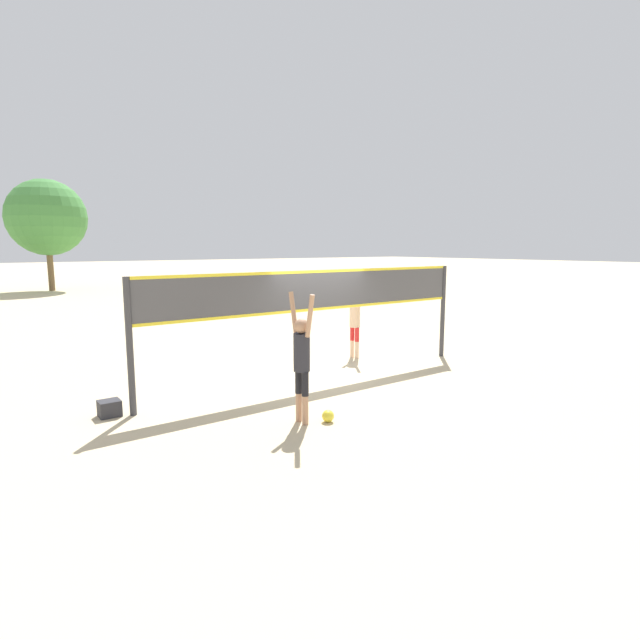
{
  "coord_description": "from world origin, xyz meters",
  "views": [
    {
      "loc": [
        -6.54,
        -8.99,
        3.01
      ],
      "look_at": [
        0.0,
        0.0,
        1.37
      ],
      "focal_mm": 28.0,
      "sensor_mm": 36.0,
      "label": 1
    }
  ],
  "objects_px": {
    "player_blocker": "(355,318)",
    "volleyball": "(328,416)",
    "gear_bag": "(110,408)",
    "tree_left_cluster": "(47,218)",
    "player_spiker": "(302,355)",
    "volleyball_net": "(320,300)"
  },
  "relations": [
    {
      "from": "volleyball",
      "to": "gear_bag",
      "type": "xyz_separation_m",
      "value": [
        -2.99,
        2.54,
        0.04
      ]
    },
    {
      "from": "volleyball_net",
      "to": "tree_left_cluster",
      "type": "distance_m",
      "value": 29.71
    },
    {
      "from": "volleyball_net",
      "to": "volleyball",
      "type": "xyz_separation_m",
      "value": [
        -1.54,
        -2.36,
        -1.71
      ]
    },
    {
      "from": "player_blocker",
      "to": "volleyball",
      "type": "height_order",
      "value": "player_blocker"
    },
    {
      "from": "player_blocker",
      "to": "volleyball",
      "type": "bearing_deg",
      "value": -45.06
    },
    {
      "from": "volleyball",
      "to": "player_blocker",
      "type": "bearing_deg",
      "value": 44.94
    },
    {
      "from": "player_blocker",
      "to": "volleyball",
      "type": "xyz_separation_m",
      "value": [
        -3.62,
        -3.61,
        -0.99
      ]
    },
    {
      "from": "player_spiker",
      "to": "player_blocker",
      "type": "relative_size",
      "value": 1.08
    },
    {
      "from": "tree_left_cluster",
      "to": "player_spiker",
      "type": "bearing_deg",
      "value": -91.1
    },
    {
      "from": "gear_bag",
      "to": "tree_left_cluster",
      "type": "distance_m",
      "value": 29.89
    },
    {
      "from": "player_blocker",
      "to": "gear_bag",
      "type": "height_order",
      "value": "player_blocker"
    },
    {
      "from": "gear_bag",
      "to": "player_blocker",
      "type": "bearing_deg",
      "value": 9.18
    },
    {
      "from": "player_spiker",
      "to": "player_blocker",
      "type": "height_order",
      "value": "player_spiker"
    },
    {
      "from": "player_blocker",
      "to": "gear_bag",
      "type": "relative_size",
      "value": 5.7
    },
    {
      "from": "gear_bag",
      "to": "tree_left_cluster",
      "type": "xyz_separation_m",
      "value": [
        3.21,
        29.33,
        4.79
      ]
    },
    {
      "from": "player_spiker",
      "to": "volleyball",
      "type": "relative_size",
      "value": 10.61
    },
    {
      "from": "player_spiker",
      "to": "gear_bag",
      "type": "height_order",
      "value": "player_spiker"
    },
    {
      "from": "volleyball_net",
      "to": "player_blocker",
      "type": "distance_m",
      "value": 2.53
    },
    {
      "from": "player_spiker",
      "to": "tree_left_cluster",
      "type": "distance_m",
      "value": 31.87
    },
    {
      "from": "gear_bag",
      "to": "volleyball_net",
      "type": "bearing_deg",
      "value": -2.34
    },
    {
      "from": "volleyball_net",
      "to": "player_spiker",
      "type": "xyz_separation_m",
      "value": [
        -1.93,
        -2.13,
        -0.62
      ]
    },
    {
      "from": "volleyball_net",
      "to": "player_blocker",
      "type": "bearing_deg",
      "value": 31.11
    }
  ]
}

